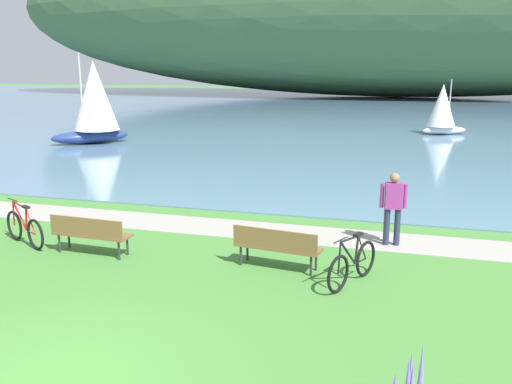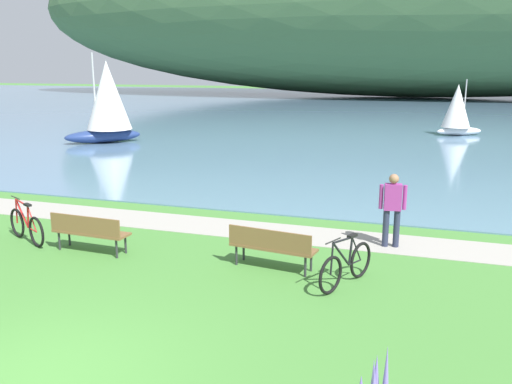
{
  "view_description": "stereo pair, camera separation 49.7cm",
  "coord_description": "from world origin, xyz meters",
  "px_view_note": "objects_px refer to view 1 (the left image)",
  "views": [
    {
      "loc": [
        4.25,
        -5.33,
        4.07
      ],
      "look_at": [
        0.67,
        7.31,
        1.0
      ],
      "focal_mm": 38.06,
      "sensor_mm": 36.0,
      "label": 1
    },
    {
      "loc": [
        4.72,
        -5.18,
        4.07
      ],
      "look_at": [
        0.67,
        7.31,
        1.0
      ],
      "focal_mm": 38.06,
      "sensor_mm": 36.0,
      "label": 2
    }
  ],
  "objects_px": {
    "sailboat_nearest_to_shore": "(443,109)",
    "sailboat_toward_hillside": "(94,101)",
    "park_bench_further_along": "(90,232)",
    "person_at_shoreline": "(393,204)",
    "bicycle_leaning_near_bench": "(352,264)",
    "park_bench_near_camera": "(277,245)",
    "bicycle_beside_path": "(24,228)"
  },
  "relations": [
    {
      "from": "bicycle_beside_path",
      "to": "bicycle_leaning_near_bench",
      "type": "bearing_deg",
      "value": -2.1
    },
    {
      "from": "park_bench_further_along",
      "to": "person_at_shoreline",
      "type": "distance_m",
      "value": 6.81
    },
    {
      "from": "sailboat_nearest_to_shore",
      "to": "person_at_shoreline",
      "type": "bearing_deg",
      "value": -95.44
    },
    {
      "from": "bicycle_leaning_near_bench",
      "to": "sailboat_nearest_to_shore",
      "type": "relative_size",
      "value": 0.51
    },
    {
      "from": "sailboat_nearest_to_shore",
      "to": "sailboat_toward_hillside",
      "type": "xyz_separation_m",
      "value": [
        -17.81,
        -8.89,
        0.68
      ]
    },
    {
      "from": "park_bench_further_along",
      "to": "person_at_shoreline",
      "type": "relative_size",
      "value": 1.07
    },
    {
      "from": "sailboat_toward_hillside",
      "to": "person_at_shoreline",
      "type": "bearing_deg",
      "value": -39.44
    },
    {
      "from": "person_at_shoreline",
      "to": "sailboat_nearest_to_shore",
      "type": "height_order",
      "value": "sailboat_nearest_to_shore"
    },
    {
      "from": "park_bench_further_along",
      "to": "sailboat_toward_hillside",
      "type": "height_order",
      "value": "sailboat_toward_hillside"
    },
    {
      "from": "bicycle_leaning_near_bench",
      "to": "sailboat_nearest_to_shore",
      "type": "xyz_separation_m",
      "value": [
        2.71,
        24.38,
        1.17
      ]
    },
    {
      "from": "person_at_shoreline",
      "to": "sailboat_nearest_to_shore",
      "type": "bearing_deg",
      "value": 84.56
    },
    {
      "from": "park_bench_further_along",
      "to": "sailboat_nearest_to_shore",
      "type": "bearing_deg",
      "value": 70.9
    },
    {
      "from": "bicycle_leaning_near_bench",
      "to": "sailboat_toward_hillside",
      "type": "relative_size",
      "value": 0.35
    },
    {
      "from": "bicycle_leaning_near_bench",
      "to": "sailboat_nearest_to_shore",
      "type": "height_order",
      "value": "sailboat_nearest_to_shore"
    },
    {
      "from": "park_bench_further_along",
      "to": "person_at_shoreline",
      "type": "xyz_separation_m",
      "value": [
        6.33,
        2.47,
        0.46
      ]
    },
    {
      "from": "bicycle_leaning_near_bench",
      "to": "sailboat_toward_hillside",
      "type": "height_order",
      "value": "sailboat_toward_hillside"
    },
    {
      "from": "sailboat_nearest_to_shore",
      "to": "sailboat_toward_hillside",
      "type": "height_order",
      "value": "sailboat_toward_hillside"
    },
    {
      "from": "person_at_shoreline",
      "to": "sailboat_nearest_to_shore",
      "type": "relative_size",
      "value": 0.53
    },
    {
      "from": "park_bench_further_along",
      "to": "sailboat_nearest_to_shore",
      "type": "height_order",
      "value": "sailboat_nearest_to_shore"
    },
    {
      "from": "bicycle_leaning_near_bench",
      "to": "bicycle_beside_path",
      "type": "relative_size",
      "value": 1.02
    },
    {
      "from": "bicycle_beside_path",
      "to": "person_at_shoreline",
      "type": "height_order",
      "value": "person_at_shoreline"
    },
    {
      "from": "park_bench_near_camera",
      "to": "sailboat_toward_hillside",
      "type": "height_order",
      "value": "sailboat_toward_hillside"
    },
    {
      "from": "park_bench_near_camera",
      "to": "person_at_shoreline",
      "type": "distance_m",
      "value": 3.14
    },
    {
      "from": "bicycle_leaning_near_bench",
      "to": "sailboat_toward_hillside",
      "type": "distance_m",
      "value": 21.72
    },
    {
      "from": "park_bench_near_camera",
      "to": "sailboat_nearest_to_shore",
      "type": "height_order",
      "value": "sailboat_nearest_to_shore"
    },
    {
      "from": "person_at_shoreline",
      "to": "sailboat_toward_hillside",
      "type": "xyz_separation_m",
      "value": [
        -15.73,
        12.94,
        1.27
      ]
    },
    {
      "from": "bicycle_beside_path",
      "to": "person_at_shoreline",
      "type": "xyz_separation_m",
      "value": [
        8.19,
        2.28,
        0.58
      ]
    },
    {
      "from": "park_bench_further_along",
      "to": "person_at_shoreline",
      "type": "height_order",
      "value": "person_at_shoreline"
    },
    {
      "from": "bicycle_beside_path",
      "to": "sailboat_nearest_to_shore",
      "type": "height_order",
      "value": "sailboat_nearest_to_shore"
    },
    {
      "from": "person_at_shoreline",
      "to": "park_bench_near_camera",
      "type": "bearing_deg",
      "value": -135.15
    },
    {
      "from": "park_bench_near_camera",
      "to": "sailboat_toward_hillside",
      "type": "relative_size",
      "value": 0.39
    },
    {
      "from": "park_bench_further_along",
      "to": "bicycle_beside_path",
      "type": "distance_m",
      "value": 1.87
    }
  ]
}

